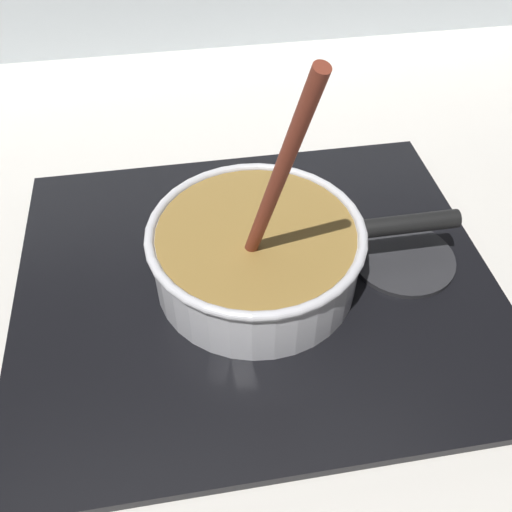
# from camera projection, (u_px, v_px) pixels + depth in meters

# --- Properties ---
(ground) EXTENTS (2.40, 1.60, 0.04)m
(ground) POSITION_uv_depth(u_px,v_px,m) (176.00, 424.00, 0.57)
(ground) COLOR beige
(hob_plate) EXTENTS (0.56, 0.48, 0.01)m
(hob_plate) POSITION_uv_depth(u_px,v_px,m) (256.00, 281.00, 0.67)
(hob_plate) COLOR black
(hob_plate) RESTS_ON ground
(burner_ring) EXTENTS (0.19, 0.19, 0.01)m
(burner_ring) POSITION_uv_depth(u_px,v_px,m) (256.00, 276.00, 0.66)
(burner_ring) COLOR #592D0C
(burner_ring) RESTS_ON hob_plate
(spare_burner) EXTENTS (0.13, 0.13, 0.01)m
(spare_burner) POSITION_uv_depth(u_px,v_px,m) (403.00, 258.00, 0.69)
(spare_burner) COLOR #262628
(spare_burner) RESTS_ON hob_plate
(cooking_pan) EXTENTS (0.36, 0.24, 0.32)m
(cooking_pan) POSITION_uv_depth(u_px,v_px,m) (257.00, 252.00, 0.64)
(cooking_pan) COLOR silver
(cooking_pan) RESTS_ON hob_plate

